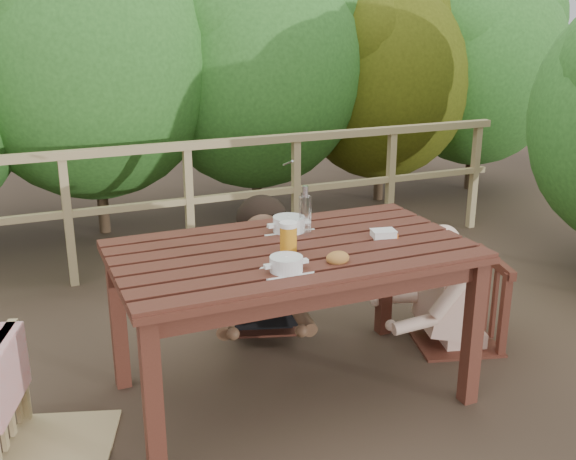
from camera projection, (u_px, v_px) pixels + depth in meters
name	position (u px, v px, depth m)	size (l,w,h in m)	color
ground	(292.00, 393.00, 3.57)	(60.00, 60.00, 0.00)	#453426
table	(292.00, 324.00, 3.44)	(1.76, 0.99, 0.81)	#3E1D14
chair_left	(48.00, 348.00, 2.97)	(0.51, 0.51, 1.03)	tan
chair_far	(262.00, 261.00, 4.23)	(0.43, 0.43, 0.87)	#3E1D14
chair_right	(459.00, 263.00, 3.98)	(0.51, 0.51, 1.02)	#3E1D14
woman	(260.00, 222.00, 4.17)	(0.55, 0.68, 1.37)	black
diner_right	(465.00, 246.00, 3.96)	(0.50, 0.61, 1.23)	#D6A692
railing	(189.00, 207.00, 5.16)	(5.60, 0.10, 1.01)	tan
hedge_row	(191.00, 16.00, 5.93)	(6.60, 1.60, 3.80)	#295C20
soup_near	(286.00, 265.00, 2.99)	(0.25, 0.25, 0.08)	silver
soup_far	(289.00, 225.00, 3.53)	(0.29, 0.29, 0.10)	silver
bread_roll	(338.00, 258.00, 3.10)	(0.11, 0.09, 0.07)	#A97A30
beer_glass	(288.00, 239.00, 3.21)	(0.09, 0.09, 0.17)	gold
bottle	(305.00, 212.00, 3.47)	(0.07, 0.07, 0.27)	silver
butter_tub	(383.00, 235.00, 3.45)	(0.12, 0.09, 0.05)	silver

